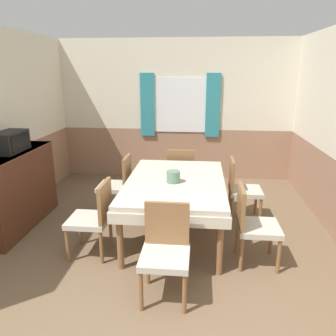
% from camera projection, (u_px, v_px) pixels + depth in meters
% --- Properties ---
extents(wall_back, '(4.76, 0.10, 2.60)m').
position_uv_depth(wall_back, '(176.00, 110.00, 6.19)').
color(wall_back, silver).
rests_on(wall_back, ground_plane).
extents(dining_table, '(1.22, 1.83, 0.74)m').
position_uv_depth(dining_table, '(176.00, 188.00, 4.06)').
color(dining_table, beige).
rests_on(dining_table, ground_plane).
extents(chair_head_window, '(0.44, 0.44, 0.87)m').
position_uv_depth(chair_head_window, '(181.00, 172.00, 5.22)').
color(chair_head_window, brown).
rests_on(chair_head_window, ground_plane).
extents(chair_right_far, '(0.44, 0.44, 0.87)m').
position_uv_depth(chair_right_far, '(241.00, 187.00, 4.55)').
color(chair_right_far, brown).
rests_on(chair_right_far, ground_plane).
extents(chair_head_near, '(0.44, 0.44, 0.87)m').
position_uv_depth(chair_head_near, '(166.00, 248.00, 2.99)').
color(chair_head_near, brown).
rests_on(chair_head_near, ground_plane).
extents(chair_left_near, '(0.44, 0.44, 0.87)m').
position_uv_depth(chair_left_near, '(94.00, 216.00, 3.65)').
color(chair_left_near, brown).
rests_on(chair_left_near, ground_plane).
extents(chair_left_far, '(0.44, 0.44, 0.87)m').
position_uv_depth(chair_left_far, '(118.00, 183.00, 4.72)').
color(chair_left_far, brown).
rests_on(chair_left_far, ground_plane).
extents(chair_right_near, '(0.44, 0.44, 0.87)m').
position_uv_depth(chair_right_near, '(253.00, 223.00, 3.49)').
color(chair_right_near, brown).
rests_on(chair_right_near, ground_plane).
extents(sideboard, '(0.46, 1.46, 1.03)m').
position_uv_depth(sideboard, '(15.00, 190.00, 4.32)').
color(sideboard, '#4C2819').
rests_on(sideboard, ground_plane).
extents(tv, '(0.29, 0.51, 0.26)m').
position_uv_depth(tv, '(10.00, 142.00, 4.18)').
color(tv, black).
rests_on(tv, sideboard).
extents(vase, '(0.17, 0.17, 0.14)m').
position_uv_depth(vase, '(173.00, 177.00, 3.92)').
color(vase, slate).
rests_on(vase, dining_table).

